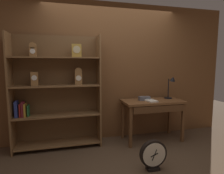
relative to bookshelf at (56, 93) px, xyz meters
The scene contains 8 objects.
ground_plane 1.75m from the bookshelf, 45.32° to the right, with size 10.00×10.00×0.00m, color #4C3826.
back_wood_panel 1.11m from the bookshelf, 11.10° to the left, with size 4.80×0.05×2.60m, color brown.
bookshelf is the anchor object (origin of this frame).
workbench 1.77m from the bookshelf, ahead, with size 1.13×0.56×0.77m.
desk_lamp 2.17m from the bookshelf, ahead, with size 0.19×0.19×0.45m.
toolbox_small 1.60m from the bookshelf, ahead, with size 0.21×0.10×0.07m, color #595960.
open_repair_manual 1.70m from the bookshelf, ahead, with size 0.16×0.22×0.03m, color silver.
round_clock_large 1.86m from the bookshelf, 40.70° to the right, with size 0.39×0.11×0.43m.
Camera 1 is at (-0.89, -2.28, 1.45)m, focal length 30.04 mm.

